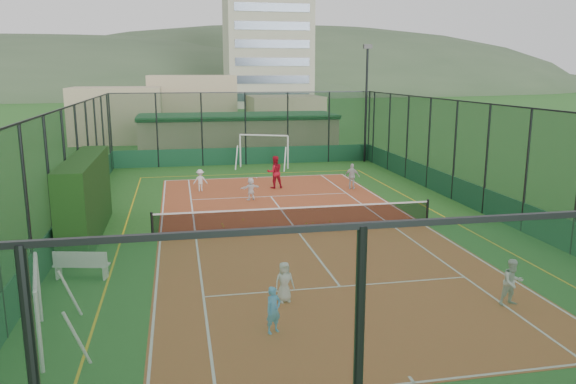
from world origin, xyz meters
The scene contains 20 objects.
ground centered at (0.00, 0.00, 0.00)m, with size 300.00×300.00×0.00m, color #285E20.
court_slab centered at (0.00, 0.00, 0.01)m, with size 11.17×23.97×0.01m, color #A64325.
tennis_net centered at (0.00, 0.00, 0.53)m, with size 11.67×0.12×1.06m, color black, non-canonical shape.
perimeter_fence centered at (0.00, 0.00, 2.50)m, with size 18.12×34.12×5.00m, color #10321A, non-canonical shape.
floodlight_ne centered at (8.60, 16.60, 4.12)m, with size 0.60×0.26×8.25m, color black, non-canonical shape.
clubhouse centered at (0.00, 22.00, 1.57)m, with size 15.20×7.20×3.15m, color tan, non-canonical shape.
apartment_tower centered at (12.00, 82.00, 15.00)m, with size 15.00×12.00×30.00m, color beige.
distant_hills centered at (0.00, 150.00, 0.00)m, with size 200.00×60.00×24.00m, color #384C33, non-canonical shape.
hedge_left centered at (-8.30, 0.73, 1.58)m, with size 1.08×7.20×3.15m, color black.
white_bench centered at (-7.80, -4.12, 0.48)m, with size 1.71×0.47×0.96m, color white, non-canonical shape.
futsal_goal_near centered at (-8.06, -8.54, 0.93)m, with size 0.84×2.89×1.86m, color white, non-canonical shape.
futsal_goal_far centered at (1.02, 15.31, 1.11)m, with size 3.43×1.00×2.21m, color white, non-canonical shape.
child_near_left centered at (-1.87, -7.16, 0.59)m, with size 0.57×0.37×1.16m, color silver.
child_near_mid centered at (-2.50, -9.01, 0.61)m, with size 0.44×0.29×1.20m, color #54A4F0.
child_near_right centered at (4.31, -8.63, 0.68)m, with size 0.65×0.51×1.34m, color silver.
child_far_left centered at (-3.54, 8.47, 0.61)m, with size 0.77×0.44×1.20m, color white.
child_far_right centered at (4.75, 7.44, 0.72)m, with size 0.83×0.35×1.42m, color silver.
child_far_back centered at (-1.12, 5.81, 0.58)m, with size 1.07×0.34×1.15m, color white.
coach centered at (0.58, 8.52, 0.92)m, with size 0.88×0.69×1.81m, color #AD1225.
tennis_balls centered at (-0.76, 1.15, 0.04)m, with size 4.71×1.25×0.07m.
Camera 1 is at (-4.67, -21.84, 6.42)m, focal length 35.00 mm.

